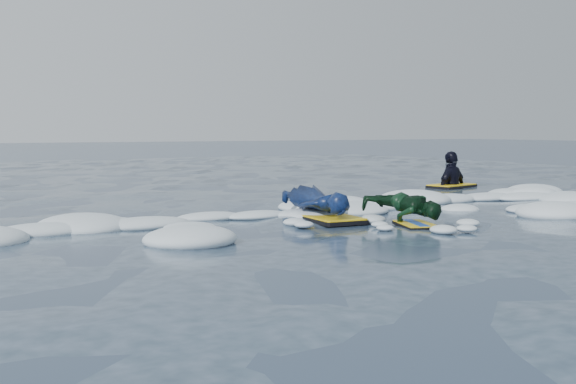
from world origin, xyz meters
The scene contains 5 objects.
ground centered at (0.00, 0.00, 0.00)m, with size 120.00×120.00×0.00m, color #1D2B46.
foam_band centered at (0.00, 1.03, 0.00)m, with size 12.00×3.10×0.30m, color white, non-canonical shape.
prone_woman_unit centered at (-0.11, 0.86, 0.22)m, with size 0.87×1.73×0.43m.
prone_child_unit centered at (0.50, -0.20, 0.21)m, with size 0.70×1.18×0.41m.
waiting_rider_unit centered at (5.06, 3.87, -0.04)m, with size 1.18×0.83×1.61m.
Camera 1 is at (-5.28, -7.19, 1.21)m, focal length 45.00 mm.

